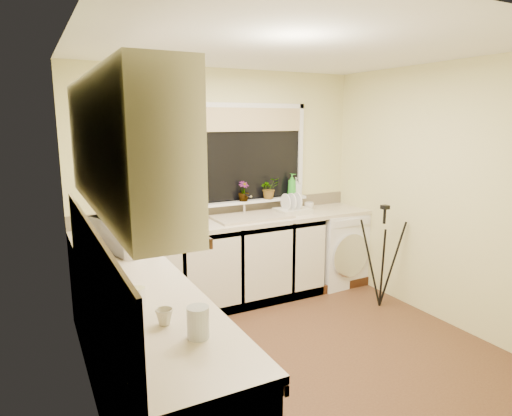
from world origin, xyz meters
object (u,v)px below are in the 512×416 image
object	(u,v)px
laptop	(175,221)
kettle	(132,246)
steel_jar	(138,297)
plant_d	(269,188)
dish_rack	(293,211)
washing_machine	(334,247)
cup_back	(309,206)
tripod	(382,257)
plant_a	(196,195)
microwave	(124,233)
soap_bottle_clear	(296,187)
plant_c	(244,191)
glass_jug	(198,322)
soap_bottle_green	(292,185)
cup_left	(164,317)

from	to	relation	value
laptop	kettle	world-z (taller)	laptop
steel_jar	plant_d	distance (m)	2.72
dish_rack	laptop	bearing A→B (deg)	-179.46
washing_machine	laptop	world-z (taller)	laptop
plant_d	cup_back	size ratio (longest dim) A/B	2.11
tripod	plant_a	xyz separation A→B (m)	(-1.65, 1.01, 0.62)
washing_machine	kettle	bearing A→B (deg)	-164.57
microwave	soap_bottle_clear	size ratio (longest dim) A/B	2.27
plant_c	plant_a	bearing A→B (deg)	179.99
tripod	plant_c	size ratio (longest dim) A/B	4.97
laptop	dish_rack	world-z (taller)	laptop
glass_jug	cup_back	size ratio (longest dim) A/B	1.38
washing_machine	plant_d	bearing A→B (deg)	162.31
laptop	glass_jug	distance (m)	2.26
tripod	soap_bottle_clear	size ratio (longest dim) A/B	5.02
soap_bottle_green	laptop	bearing A→B (deg)	-170.65
laptop	kettle	distance (m)	0.98
cup_left	laptop	bearing A→B (deg)	71.12
dish_rack	steel_jar	world-z (taller)	steel_jar
laptop	cup_back	bearing A→B (deg)	-16.35
steel_jar	cup_back	bearing A→B (deg)	37.24
dish_rack	cup_back	distance (m)	0.28
kettle	tripod	distance (m)	2.56
plant_d	cup_back	bearing A→B (deg)	-14.99
washing_machine	plant_d	world-z (taller)	plant_d
soap_bottle_clear	cup_left	distance (m)	3.16
plant_d	plant_c	bearing A→B (deg)	-179.02
tripod	steel_jar	world-z (taller)	tripod
plant_a	cup_back	xyz separation A→B (m)	(1.34, -0.12, -0.22)
microwave	plant_a	bearing A→B (deg)	-70.19
plant_d	soap_bottle_green	size ratio (longest dim) A/B	0.89
plant_a	cup_left	distance (m)	2.42
plant_c	soap_bottle_clear	distance (m)	0.69
dish_rack	plant_c	xyz separation A→B (m)	(-0.51, 0.20, 0.23)
plant_c	dish_rack	bearing A→B (deg)	-20.93
washing_machine	soap_bottle_clear	world-z (taller)	soap_bottle_clear
plant_c	cup_left	world-z (taller)	plant_c
plant_c	cup_back	bearing A→B (deg)	-8.55
plant_d	soap_bottle_green	world-z (taller)	soap_bottle_green
laptop	soap_bottle_green	bearing A→B (deg)	-11.09
glass_jug	dish_rack	bearing A→B (deg)	49.02
dish_rack	soap_bottle_clear	xyz separation A→B (m)	(0.18, 0.22, 0.23)
laptop	soap_bottle_green	world-z (taller)	soap_bottle_green
cup_back	cup_left	size ratio (longest dim) A/B	1.26
tripod	soap_bottle_green	bearing A→B (deg)	125.38
plant_a	dish_rack	bearing A→B (deg)	-10.42
soap_bottle_green	soap_bottle_clear	size ratio (longest dim) A/B	1.24
glass_jug	steel_jar	size ratio (longest dim) A/B	1.43
dish_rack	steel_jar	distance (m)	2.72
washing_machine	laptop	xyz separation A→B (m)	(-1.95, -0.03, 0.53)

